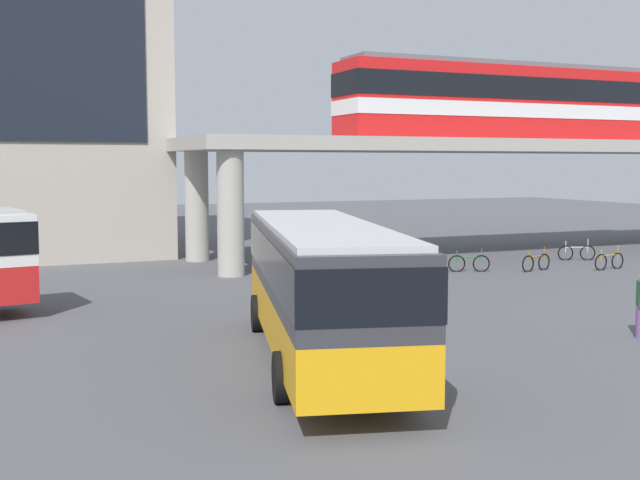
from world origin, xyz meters
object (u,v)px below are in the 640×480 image
object	(u,v)px
bicycle_black	(354,272)
bicycle_brown	(536,263)
train	(512,102)
bus_main	(321,276)
bicycle_green	(469,263)
bicycle_orange	(609,261)
bicycle_blue	(418,267)
bicycle_silver	(577,253)

from	to	relation	value
bicycle_black	bicycle_brown	size ratio (longest dim) A/B	0.95
train	bus_main	world-z (taller)	train
bus_main	bicycle_green	bearing A→B (deg)	44.33
train	bicycle_black	xyz separation A→B (m)	(-11.72, -5.97, -7.34)
bus_main	bicycle_orange	xyz separation A→B (m)	(17.75, 9.71, -1.63)
bicycle_blue	bicycle_green	xyz separation A→B (m)	(2.59, 0.14, 0.00)
train	bicycle_blue	bearing A→B (deg)	-146.96
bicycle_silver	bicycle_brown	size ratio (longest dim) A/B	0.95
bicycle_blue	bicycle_green	bearing A→B (deg)	3.08
bicycle_blue	bicycle_orange	bearing A→B (deg)	-11.05
train	bicycle_blue	distance (m)	12.68
train	bicycle_blue	xyz separation A→B (m)	(-8.67, -5.64, -7.34)
bicycle_orange	bicycle_green	xyz separation A→B (m)	(-5.96, 1.81, 0.00)
bus_main	bicycle_black	xyz separation A→B (m)	(6.15, 11.05, -1.63)
bicycle_black	train	bearing A→B (deg)	26.99
train	bicycle_orange	xyz separation A→B (m)	(-0.12, -7.31, -7.34)
train	bus_main	distance (m)	25.33
train	bicycle_green	xyz separation A→B (m)	(-6.08, -5.50, -7.34)
bus_main	bicycle_black	bearing A→B (deg)	60.89
bicycle_black	bicycle_green	bearing A→B (deg)	4.76
bicycle_orange	bicycle_black	bearing A→B (deg)	173.41
bicycle_blue	bicycle_black	distance (m)	3.07
bicycle_blue	bicycle_orange	world-z (taller)	same
bicycle_blue	bicycle_green	world-z (taller)	same
bicycle_green	bus_main	bearing A→B (deg)	-135.67
bus_main	bicycle_green	xyz separation A→B (m)	(11.79, 11.51, -1.63)
bicycle_blue	train	bearing A→B (deg)	33.04
bicycle_green	bicycle_brown	size ratio (longest dim) A/B	0.96
bicycle_brown	bicycle_green	bearing A→B (deg)	161.60
train	bicycle_silver	bearing A→B (deg)	-78.38
bicycle_blue	bicycle_green	distance (m)	2.59
bicycle_black	bicycle_brown	xyz separation A→B (m)	(8.41, -0.45, 0.00)
bus_main	bicycle_silver	size ratio (longest dim) A/B	6.78
bicycle_orange	bicycle_black	world-z (taller)	same
bicycle_silver	bicycle_black	distance (m)	12.70
train	bicycle_green	distance (m)	11.00
bicycle_orange	bicycle_silver	bearing A→B (deg)	72.92
train	bus_main	size ratio (longest dim) A/B	1.66
bicycle_blue	bicycle_orange	xyz separation A→B (m)	(8.55, -1.67, 0.00)
bicycle_green	bicycle_orange	bearing A→B (deg)	-16.88
bicycle_silver	bicycle_blue	xyz separation A→B (m)	(-9.52, -1.49, 0.00)
bicycle_blue	bus_main	bearing A→B (deg)	-128.97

